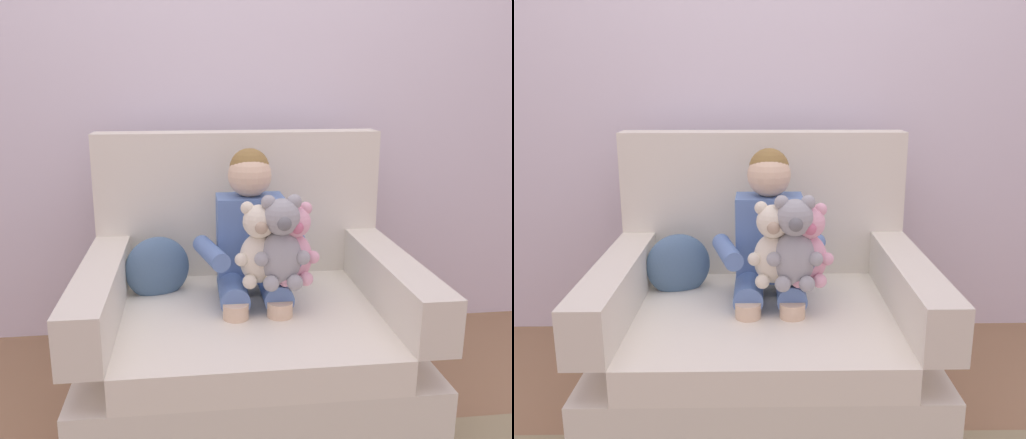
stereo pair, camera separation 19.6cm
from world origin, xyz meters
The scene contains 8 objects.
ground_plane centered at (0.00, 0.00, 0.00)m, with size 8.00×8.00×0.00m, color #936D4C.
back_wall centered at (0.00, 0.73, 1.30)m, with size 6.00×0.10×2.60m, color silver.
armchair centered at (0.00, 0.06, 0.30)m, with size 1.22×0.98×1.02m.
seated_child centered at (0.02, 0.09, 0.61)m, with size 0.45×0.39×0.82m.
plush_cream centered at (0.03, -0.06, 0.65)m, with size 0.18×0.15×0.31m.
plush_grey centered at (0.11, -0.08, 0.67)m, with size 0.20×0.16×0.34m.
plush_pink centered at (0.16, -0.05, 0.65)m, with size 0.18×0.15×0.30m.
throw_pillow centered at (-0.35, 0.19, 0.50)m, with size 0.26×0.12×0.26m, color slate.
Camera 2 is at (-0.01, -1.95, 1.23)m, focal length 38.68 mm.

